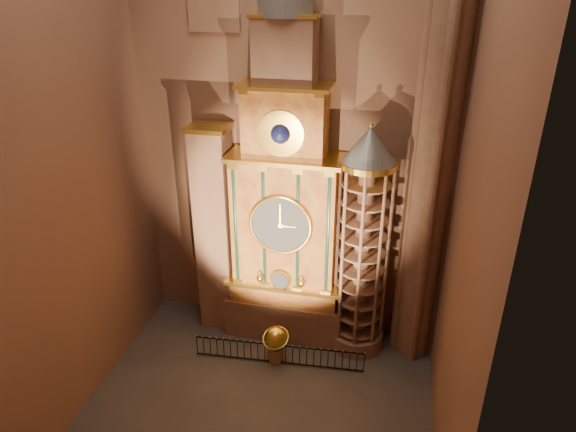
% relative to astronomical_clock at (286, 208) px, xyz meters
% --- Properties ---
extents(floor, '(14.00, 14.00, 0.00)m').
position_rel_astronomical_clock_xyz_m(floor, '(0.00, -4.96, -6.68)').
color(floor, '#383330').
rests_on(floor, ground).
extents(wall_back, '(22.00, 0.00, 22.00)m').
position_rel_astronomical_clock_xyz_m(wall_back, '(0.00, 1.04, 4.32)').
color(wall_back, '#91644E').
rests_on(wall_back, floor).
extents(wall_left, '(0.00, 22.00, 22.00)m').
position_rel_astronomical_clock_xyz_m(wall_left, '(-7.00, -4.96, 4.32)').
color(wall_left, '#91644E').
rests_on(wall_left, floor).
extents(wall_right, '(0.00, 22.00, 22.00)m').
position_rel_astronomical_clock_xyz_m(wall_right, '(7.00, -4.96, 4.32)').
color(wall_right, '#91644E').
rests_on(wall_right, floor).
extents(astronomical_clock, '(5.60, 2.41, 16.70)m').
position_rel_astronomical_clock_xyz_m(astronomical_clock, '(0.00, 0.00, 0.00)').
color(astronomical_clock, '#8C634C').
rests_on(astronomical_clock, floor).
extents(portrait_tower, '(1.80, 1.60, 10.20)m').
position_rel_astronomical_clock_xyz_m(portrait_tower, '(-3.40, 0.02, -1.53)').
color(portrait_tower, '#8C634C').
rests_on(portrait_tower, floor).
extents(stair_turret, '(2.50, 2.50, 10.80)m').
position_rel_astronomical_clock_xyz_m(stair_turret, '(3.50, -0.26, -1.41)').
color(stair_turret, '#8C634C').
rests_on(stair_turret, floor).
extents(gothic_pier, '(2.04, 2.04, 22.00)m').
position_rel_astronomical_clock_xyz_m(gothic_pier, '(6.10, 0.04, 4.32)').
color(gothic_pier, '#8C634C').
rests_on(gothic_pier, floor).
extents(celestial_globe, '(1.49, 1.44, 1.78)m').
position_rel_astronomical_clock_xyz_m(celestial_globe, '(0.05, -2.29, -5.61)').
color(celestial_globe, '#8C634C').
rests_on(celestial_globe, floor).
extents(iron_railing, '(7.64, 0.56, 1.02)m').
position_rel_astronomical_clock_xyz_m(iron_railing, '(0.23, -2.48, -6.12)').
color(iron_railing, black).
rests_on(iron_railing, floor).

